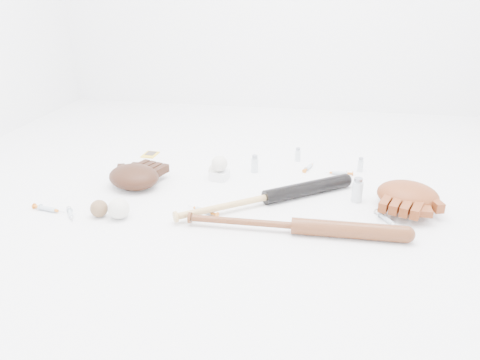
% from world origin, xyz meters
% --- Properties ---
extents(bat_dark, '(0.71, 0.54, 0.06)m').
position_xyz_m(bat_dark, '(0.14, -0.07, 0.03)').
color(bat_dark, black).
rests_on(bat_dark, ground).
extents(bat_wood, '(0.82, 0.07, 0.06)m').
position_xyz_m(bat_wood, '(0.27, -0.29, 0.03)').
color(bat_wood, brown).
rests_on(bat_wood, ground).
extents(glove_dark, '(0.35, 0.35, 0.10)m').
position_xyz_m(glove_dark, '(-0.45, 0.00, 0.05)').
color(glove_dark, black).
rests_on(glove_dark, ground).
extents(glove_tan, '(0.37, 0.37, 0.10)m').
position_xyz_m(glove_tan, '(0.70, 0.00, 0.05)').
color(glove_tan, maroon).
rests_on(glove_tan, ground).
extents(trading_card, '(0.07, 0.10, 0.01)m').
position_xyz_m(trading_card, '(-0.53, 0.40, 0.00)').
color(trading_card, gold).
rests_on(trading_card, ground).
extents(pedestal, '(0.09, 0.09, 0.04)m').
position_xyz_m(pedestal, '(-0.10, 0.15, 0.02)').
color(pedestal, white).
rests_on(pedestal, ground).
extents(baseball_on_pedestal, '(0.07, 0.07, 0.07)m').
position_xyz_m(baseball_on_pedestal, '(-0.10, 0.15, 0.08)').
color(baseball_on_pedestal, silver).
rests_on(baseball_on_pedestal, pedestal).
extents(baseball_left, '(0.07, 0.07, 0.07)m').
position_xyz_m(baseball_left, '(-0.49, 0.07, 0.03)').
color(baseball_left, silver).
rests_on(baseball_left, ground).
extents(baseball_upper, '(0.07, 0.07, 0.07)m').
position_xyz_m(baseball_upper, '(-0.12, 0.17, 0.03)').
color(baseball_upper, silver).
rests_on(baseball_upper, ground).
extents(baseball_mid, '(0.08, 0.08, 0.08)m').
position_xyz_m(baseball_mid, '(-0.40, -0.29, 0.04)').
color(baseball_mid, silver).
rests_on(baseball_mid, ground).
extents(baseball_aged, '(0.07, 0.07, 0.07)m').
position_xyz_m(baseball_aged, '(-0.48, -0.29, 0.03)').
color(baseball_aged, brown).
rests_on(baseball_aged, ground).
extents(syringe_0, '(0.17, 0.06, 0.02)m').
position_xyz_m(syringe_0, '(-0.70, -0.28, 0.01)').
color(syringe_0, '#ADBCC6').
rests_on(syringe_0, ground).
extents(syringe_1, '(0.16, 0.09, 0.02)m').
position_xyz_m(syringe_1, '(-0.09, -0.19, 0.01)').
color(syringe_1, '#ADBCC6').
rests_on(syringe_1, ground).
extents(syringe_2, '(0.07, 0.14, 0.02)m').
position_xyz_m(syringe_2, '(0.30, 0.35, 0.01)').
color(syringe_2, '#ADBCC6').
rests_on(syringe_2, ground).
extents(syringe_3, '(0.10, 0.16, 0.02)m').
position_xyz_m(syringe_3, '(0.61, -0.14, 0.01)').
color(syringe_3, '#ADBCC6').
rests_on(syringe_3, ground).
extents(syringe_4, '(0.15, 0.03, 0.02)m').
position_xyz_m(syringe_4, '(0.44, 0.30, 0.01)').
color(syringe_4, '#ADBCC6').
rests_on(syringe_4, ground).
extents(syringe_5, '(0.10, 0.12, 0.02)m').
position_xyz_m(syringe_5, '(-0.59, -0.30, 0.01)').
color(syringe_5, '#ADBCC6').
rests_on(syringe_5, ground).
extents(vial_0, '(0.03, 0.03, 0.07)m').
position_xyz_m(vial_0, '(0.54, 0.36, 0.04)').
color(vial_0, silver).
rests_on(vial_0, ground).
extents(vial_1, '(0.03, 0.03, 0.07)m').
position_xyz_m(vial_1, '(0.24, 0.45, 0.03)').
color(vial_1, silver).
rests_on(vial_1, ground).
extents(vial_2, '(0.03, 0.03, 0.08)m').
position_xyz_m(vial_2, '(0.04, 0.26, 0.04)').
color(vial_2, silver).
rests_on(vial_2, ground).
extents(vial_3, '(0.04, 0.04, 0.10)m').
position_xyz_m(vial_3, '(0.50, 0.02, 0.05)').
color(vial_3, silver).
rests_on(vial_3, ground).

